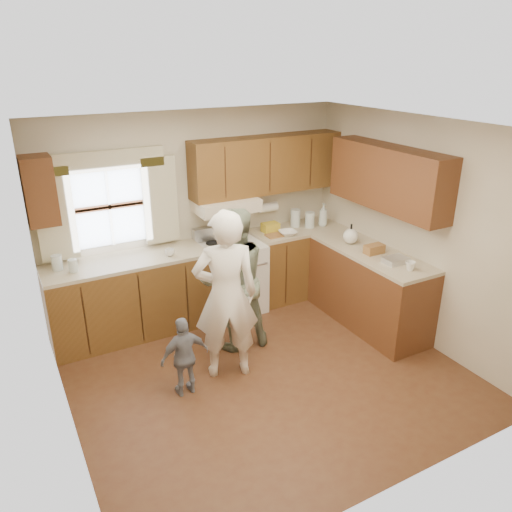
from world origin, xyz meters
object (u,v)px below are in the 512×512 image
woman_left (226,296)px  child (185,356)px  stove (231,276)px  woman_right (234,280)px

woman_left → child: size_ratio=2.15×
woman_left → child: 0.70m
stove → woman_left: woman_left is taller
woman_right → child: (-0.81, -0.56, -0.40)m
woman_right → woman_left: bearing=61.0°
stove → child: 1.76m
stove → child: (-1.14, -1.34, -0.06)m
woman_left → stove: bearing=-100.3°
woman_left → woman_right: woman_left is taller
woman_right → child: woman_right is taller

